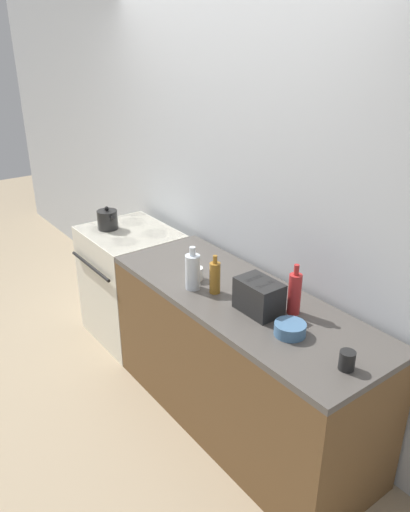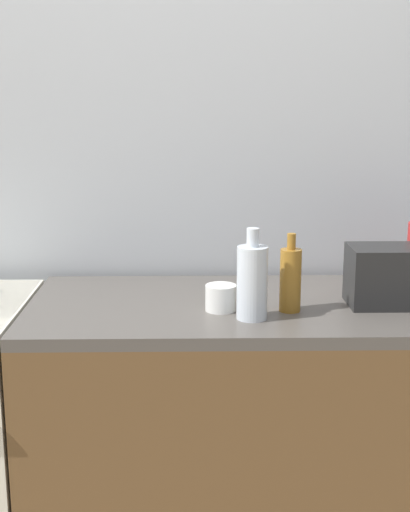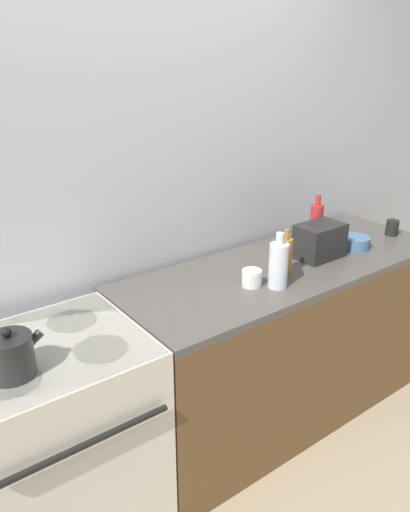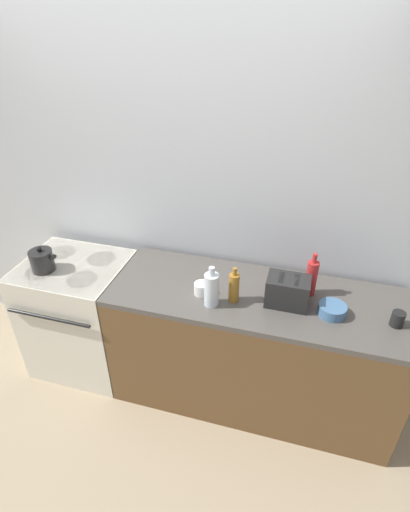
{
  "view_description": "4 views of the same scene",
  "coord_description": "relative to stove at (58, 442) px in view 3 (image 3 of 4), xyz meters",
  "views": [
    {
      "loc": [
        2.51,
        -1.31,
        2.25
      ],
      "look_at": [
        0.29,
        0.34,
        1.01
      ],
      "focal_mm": 35.0,
      "sensor_mm": 36.0,
      "label": 1
    },
    {
      "loc": [
        0.23,
        -1.76,
        1.51
      ],
      "look_at": [
        0.28,
        0.41,
        1.01
      ],
      "focal_mm": 50.0,
      "sensor_mm": 36.0,
      "label": 2
    },
    {
      "loc": [
        -1.09,
        -1.27,
        1.87
      ],
      "look_at": [
        0.18,
        0.42,
        1.01
      ],
      "focal_mm": 35.0,
      "sensor_mm": 36.0,
      "label": 3
    },
    {
      "loc": [
        0.87,
        -1.61,
        2.39
      ],
      "look_at": [
        0.31,
        0.35,
        1.1
      ],
      "focal_mm": 28.0,
      "sensor_mm": 36.0,
      "label": 4
    }
  ],
  "objects": [
    {
      "name": "ground_plane",
      "position": [
        0.62,
        -0.31,
        -0.45
      ],
      "size": [
        12.0,
        12.0,
        0.0
      ],
      "primitive_type": "plane",
      "color": "tan"
    },
    {
      "name": "wall_back",
      "position": [
        0.62,
        0.41,
        0.85
      ],
      "size": [
        8.0,
        0.05,
        2.6
      ],
      "color": "silver",
      "rests_on": "ground_plane"
    },
    {
      "name": "stove",
      "position": [
        0.0,
        0.0,
        0.0
      ],
      "size": [
        0.7,
        0.65,
        0.89
      ],
      "color": "silver",
      "rests_on": "ground_plane"
    },
    {
      "name": "counter_block",
      "position": [
        1.27,
        0.02,
        -0.01
      ],
      "size": [
        1.82,
        0.66,
        0.89
      ],
      "color": "brown",
      "rests_on": "ground_plane"
    },
    {
      "name": "kettle",
      "position": [
        -0.14,
        -0.1,
        0.51
      ],
      "size": [
        0.19,
        0.15,
        0.18
      ],
      "color": "black",
      "rests_on": "stove"
    },
    {
      "name": "toaster",
      "position": [
        1.45,
        -0.01,
        0.52
      ],
      "size": [
        0.25,
        0.16,
        0.18
      ],
      "color": "black",
      "rests_on": "counter_block"
    },
    {
      "name": "bottle_red",
      "position": [
        1.57,
        0.13,
        0.55
      ],
      "size": [
        0.07,
        0.07,
        0.28
      ],
      "color": "#B72828",
      "rests_on": "counter_block"
    },
    {
      "name": "bottle_amber",
      "position": [
        1.14,
        -0.07,
        0.53
      ],
      "size": [
        0.06,
        0.06,
        0.23
      ],
      "color": "#9E6B23",
      "rests_on": "counter_block"
    },
    {
      "name": "bottle_clear",
      "position": [
        1.03,
        -0.14,
        0.54
      ],
      "size": [
        0.09,
        0.09,
        0.26
      ],
      "color": "silver",
      "rests_on": "counter_block"
    },
    {
      "name": "cup_black",
      "position": [
        2.05,
        -0.04,
        0.48
      ],
      "size": [
        0.07,
        0.07,
        0.09
      ],
      "color": "black",
      "rests_on": "counter_block"
    },
    {
      "name": "cup_white",
      "position": [
        0.94,
        -0.06,
        0.47
      ],
      "size": [
        0.09,
        0.09,
        0.08
      ],
      "color": "white",
      "rests_on": "counter_block"
    },
    {
      "name": "bowl",
      "position": [
        1.71,
        -0.04,
        0.46
      ],
      "size": [
        0.16,
        0.16,
        0.06
      ],
      "color": "teal",
      "rests_on": "counter_block"
    }
  ]
}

